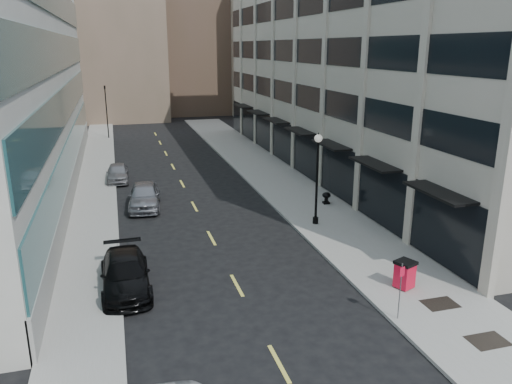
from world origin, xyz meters
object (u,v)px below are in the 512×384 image
car_black_pickup (125,274)px  trash_bin (405,274)px  sign_post (401,283)px  urn_planter (326,197)px  lamppost (317,171)px  traffic_signal (105,89)px  car_grey_sedan (118,173)px  car_silver_sedan (144,196)px

car_black_pickup → trash_bin: 12.24m
car_black_pickup → sign_post: 11.64m
urn_planter → lamppost: bearing=-122.6°
traffic_signal → car_grey_sedan: bearing=-88.0°
traffic_signal → car_black_pickup: traffic_signal is taller
car_silver_sedan → lamppost: bearing=-27.8°
trash_bin → traffic_signal: bearing=83.8°
car_black_pickup → car_grey_sedan: bearing=89.4°
lamppost → car_silver_sedan: bearing=146.6°
lamppost → sign_post: size_ratio=2.35×
car_silver_sedan → car_grey_sedan: car_silver_sedan is taller
car_silver_sedan → sign_post: size_ratio=2.11×
car_black_pickup → lamppost: lamppost is taller
traffic_signal → car_silver_sedan: 27.90m
car_silver_sedan → trash_bin: bearing=-50.6°
trash_bin → urn_planter: trash_bin is taller
sign_post → car_grey_sedan: bearing=93.6°
car_grey_sedan → sign_post: (10.10, -24.85, 0.95)m
car_grey_sedan → lamppost: 17.99m
lamppost → sign_post: bearing=-95.7°
car_silver_sedan → lamppost: (9.60, -6.34, 2.54)m
lamppost → sign_post: (-1.10, -11.03, -1.72)m
car_grey_sedan → trash_bin: 25.48m
car_silver_sedan → lamppost: 11.78m
lamppost → trash_bin: bearing=-86.6°
car_grey_sedan → urn_planter: car_grey_sedan is taller
traffic_signal → car_silver_sedan: bearing=-85.2°
trash_bin → urn_planter: bearing=59.8°
car_black_pickup → trash_bin: (11.73, -3.49, 0.09)m
car_grey_sedan → lamppost: (11.20, -13.82, 2.67)m
traffic_signal → sign_post: bearing=-76.4°
trash_bin → car_black_pickup: bearing=141.0°
car_silver_sedan → trash_bin: size_ratio=3.90×
car_silver_sedan → trash_bin: (10.13, -15.15, -0.01)m
traffic_signal → car_black_pickup: bearing=-89.0°
sign_post → urn_planter: size_ratio=2.98×
car_grey_sedan → lamppost: lamppost is taller
trash_bin → lamppost: lamppost is taller
trash_bin → sign_post: size_ratio=0.54×
traffic_signal → trash_bin: 44.56m
car_black_pickup → urn_planter: 16.01m
car_silver_sedan → lamppost: size_ratio=0.90×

